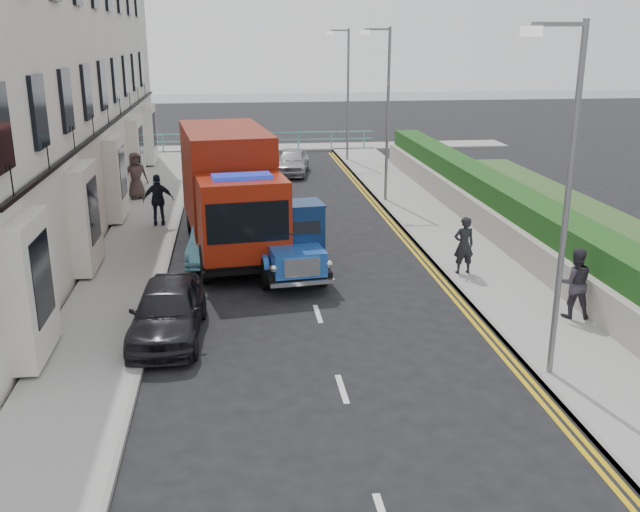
{
  "coord_description": "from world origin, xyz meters",
  "views": [
    {
      "loc": [
        -2.0,
        -14.54,
        6.74
      ],
      "look_at": [
        0.1,
        2.4,
        1.4
      ],
      "focal_mm": 40.0,
      "sensor_mm": 36.0,
      "label": 1
    }
  ],
  "objects_px": {
    "bedford_lorry": "(289,244)",
    "parked_car_front": "(168,311)",
    "lamp_far": "(346,87)",
    "lamp_near": "(563,186)",
    "lamp_mid": "(385,105)",
    "pedestrian_east_near": "(464,245)",
    "red_lorry": "(229,188)"
  },
  "relations": [
    {
      "from": "bedford_lorry",
      "to": "red_lorry",
      "type": "height_order",
      "value": "red_lorry"
    },
    {
      "from": "lamp_far",
      "to": "lamp_mid",
      "type": "bearing_deg",
      "value": -90.0
    },
    {
      "from": "lamp_near",
      "to": "bedford_lorry",
      "type": "relative_size",
      "value": 1.45
    },
    {
      "from": "lamp_near",
      "to": "red_lorry",
      "type": "relative_size",
      "value": 0.92
    },
    {
      "from": "lamp_mid",
      "to": "lamp_far",
      "type": "xyz_separation_m",
      "value": [
        0.0,
        10.0,
        0.0
      ]
    },
    {
      "from": "lamp_far",
      "to": "red_lorry",
      "type": "bearing_deg",
      "value": -111.26
    },
    {
      "from": "lamp_far",
      "to": "pedestrian_east_near",
      "type": "xyz_separation_m",
      "value": [
        0.32,
        -19.67,
        -3.04
      ]
    },
    {
      "from": "lamp_far",
      "to": "bedford_lorry",
      "type": "distance_m",
      "value": 19.94
    },
    {
      "from": "red_lorry",
      "to": "bedford_lorry",
      "type": "bearing_deg",
      "value": -68.34
    },
    {
      "from": "red_lorry",
      "to": "pedestrian_east_near",
      "type": "bearing_deg",
      "value": -34.82
    },
    {
      "from": "pedestrian_east_near",
      "to": "parked_car_front",
      "type": "bearing_deg",
      "value": 18.72
    },
    {
      "from": "lamp_near",
      "to": "lamp_mid",
      "type": "bearing_deg",
      "value": 90.0
    },
    {
      "from": "bedford_lorry",
      "to": "pedestrian_east_near",
      "type": "bearing_deg",
      "value": -12.53
    },
    {
      "from": "lamp_near",
      "to": "lamp_mid",
      "type": "relative_size",
      "value": 1.0
    },
    {
      "from": "bedford_lorry",
      "to": "red_lorry",
      "type": "distance_m",
      "value": 3.54
    },
    {
      "from": "lamp_far",
      "to": "red_lorry",
      "type": "relative_size",
      "value": 0.92
    },
    {
      "from": "lamp_near",
      "to": "lamp_far",
      "type": "relative_size",
      "value": 1.0
    },
    {
      "from": "bedford_lorry",
      "to": "parked_car_front",
      "type": "bearing_deg",
      "value": -135.57
    },
    {
      "from": "lamp_near",
      "to": "lamp_mid",
      "type": "height_order",
      "value": "same"
    },
    {
      "from": "red_lorry",
      "to": "parked_car_front",
      "type": "xyz_separation_m",
      "value": [
        -1.48,
        -6.82,
        -1.39
      ]
    },
    {
      "from": "lamp_mid",
      "to": "pedestrian_east_near",
      "type": "distance_m",
      "value": 10.14
    },
    {
      "from": "red_lorry",
      "to": "parked_car_front",
      "type": "height_order",
      "value": "red_lorry"
    },
    {
      "from": "lamp_near",
      "to": "bedford_lorry",
      "type": "distance_m",
      "value": 8.81
    },
    {
      "from": "bedford_lorry",
      "to": "lamp_far",
      "type": "bearing_deg",
      "value": 69.64
    },
    {
      "from": "bedford_lorry",
      "to": "parked_car_front",
      "type": "xyz_separation_m",
      "value": [
        -3.11,
        -3.85,
        -0.35
      ]
    },
    {
      "from": "parked_car_front",
      "to": "lamp_mid",
      "type": "bearing_deg",
      "value": 61.7
    },
    {
      "from": "bedford_lorry",
      "to": "lamp_near",
      "type": "bearing_deg",
      "value": -62.35
    },
    {
      "from": "lamp_far",
      "to": "parked_car_front",
      "type": "xyz_separation_m",
      "value": [
        -7.78,
        -23.0,
        -3.33
      ]
    },
    {
      "from": "lamp_far",
      "to": "bedford_lorry",
      "type": "relative_size",
      "value": 1.45
    },
    {
      "from": "parked_car_front",
      "to": "red_lorry",
      "type": "bearing_deg",
      "value": 80.34
    },
    {
      "from": "lamp_near",
      "to": "parked_car_front",
      "type": "bearing_deg",
      "value": 158.91
    },
    {
      "from": "lamp_far",
      "to": "bedford_lorry",
      "type": "height_order",
      "value": "lamp_far"
    }
  ]
}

